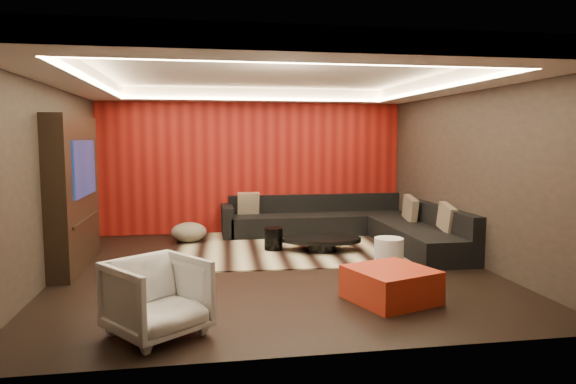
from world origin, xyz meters
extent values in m
cube|color=black|center=(0.00, 0.00, -0.01)|extent=(6.00, 6.00, 0.02)
cube|color=silver|center=(0.00, 0.00, 2.81)|extent=(6.00, 6.00, 0.02)
cube|color=black|center=(0.00, 3.01, 1.40)|extent=(6.00, 0.02, 2.80)
cube|color=black|center=(-3.01, 0.00, 1.40)|extent=(0.02, 6.00, 2.80)
cube|color=black|center=(3.01, 0.00, 1.40)|extent=(0.02, 6.00, 2.80)
cube|color=#6B0C0A|center=(0.00, 2.97, 1.40)|extent=(5.98, 0.05, 2.78)
cube|color=silver|center=(0.00, 2.70, 2.69)|extent=(6.00, 0.60, 0.22)
cube|color=silver|center=(0.00, -2.70, 2.69)|extent=(6.00, 0.60, 0.22)
cube|color=silver|center=(-2.70, 0.00, 2.69)|extent=(0.60, 4.80, 0.22)
cube|color=silver|center=(2.70, 0.00, 2.69)|extent=(0.60, 4.80, 0.22)
cube|color=#FFD899|center=(0.00, 2.36, 2.60)|extent=(4.80, 0.08, 0.04)
cube|color=#FFD899|center=(0.00, -2.36, 2.60)|extent=(4.80, 0.08, 0.04)
cube|color=#FFD899|center=(-2.36, 0.00, 2.60)|extent=(0.08, 4.80, 0.04)
cube|color=#FFD899|center=(2.36, 0.00, 2.60)|extent=(0.08, 4.80, 0.04)
cube|color=black|center=(-2.85, 0.60, 1.10)|extent=(0.30, 2.00, 2.20)
cube|color=black|center=(-2.69, 0.60, 1.45)|extent=(0.04, 1.30, 0.80)
cube|color=black|center=(-2.69, 0.60, 0.70)|extent=(0.04, 1.60, 0.04)
cube|color=#C2B78E|center=(0.49, 1.36, 0.01)|extent=(4.13, 3.18, 0.02)
cylinder|color=black|center=(0.92, 0.98, 0.13)|extent=(1.54, 1.54, 0.22)
cylinder|color=black|center=(0.15, 1.18, 0.20)|extent=(0.37, 0.37, 0.37)
ellipsoid|color=#B8AB8F|center=(-1.26, 2.09, 0.19)|extent=(0.83, 0.83, 0.35)
cylinder|color=silver|center=(1.53, -0.52, 0.25)|extent=(0.48, 0.48, 0.50)
cube|color=#AB2416|center=(1.12, -1.67, 0.19)|extent=(1.10, 1.10, 0.38)
imported|color=silver|center=(-1.45, -2.31, 0.37)|extent=(1.13, 1.13, 0.74)
cube|color=black|center=(1.25, 2.55, 0.20)|extent=(3.50, 0.90, 0.40)
cube|color=black|center=(1.25, 2.90, 0.57)|extent=(3.50, 0.20, 0.35)
cube|color=black|center=(2.55, 0.80, 0.20)|extent=(0.90, 2.60, 0.40)
cube|color=black|center=(2.90, 0.80, 0.57)|extent=(0.20, 2.60, 0.35)
cube|color=black|center=(-0.55, 2.55, 0.30)|extent=(0.20, 0.90, 0.60)
cube|color=beige|center=(-0.13, 2.70, 0.62)|extent=(0.42, 0.20, 0.44)
cube|color=beige|center=(2.66, 1.43, 0.62)|extent=(0.12, 0.50, 0.50)
cube|color=beige|center=(2.81, 0.33, 0.62)|extent=(0.12, 0.50, 0.50)
camera|label=1|loc=(-1.01, -7.19, 1.88)|focal=32.00mm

